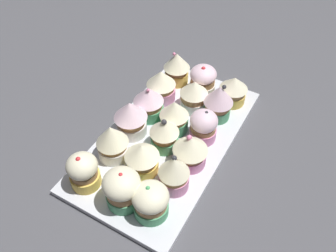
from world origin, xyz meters
TOP-DOWN VIEW (x-y plane):
  - ground_plane at (0.00, 0.00)cm, footprint 180.00×180.00cm
  - baking_tray at (0.00, 0.00)cm, footprint 41.81×22.96cm
  - cupcake_0 at (-15.65, -6.67)cm, footprint 5.88×5.88cm
  - cupcake_1 at (-9.06, -6.82)cm, footprint 6.22×6.22cm
  - cupcake_2 at (-3.30, -6.36)cm, footprint 6.15×6.15cm
  - cupcake_3 at (2.43, -6.80)cm, footprint 6.44×6.44cm
  - cupcake_4 at (8.92, -6.46)cm, footprint 5.90×5.90cm
  - cupcake_5 at (16.40, -7.04)cm, footprint 5.31×5.31cm
  - cupcake_6 at (-15.21, 0.46)cm, footprint 5.70×5.70cm
  - cupcake_7 at (-9.87, 0.52)cm, footprint 5.82×5.82cm
  - cupcake_8 at (-2.41, 0.44)cm, footprint 5.74×5.74cm
  - cupcake_9 at (2.42, 0.61)cm, footprint 5.54×5.54cm
  - cupcake_10 at (9.10, -0.07)cm, footprint 6.15×6.15cm
  - cupcake_11 at (16.17, 0.75)cm, footprint 6.21×6.21cm
  - cupcake_12 at (-15.63, 6.89)cm, footprint 5.93×5.93cm
  - cupcake_13 at (-9.86, 5.94)cm, footprint 5.96×5.96cm
  - cupcake_14 at (-3.11, 5.95)cm, footprint 5.31×5.31cm
  - cupcake_15 at (3.46, 6.52)cm, footprint 6.37×6.37cm
  - cupcake_16 at (9.40, 6.50)cm, footprint 5.32×5.32cm
  - cupcake_17 at (15.57, 5.72)cm, footprint 5.96×5.96cm

SIDE VIEW (x-z plane):
  - ground_plane at x=0.00cm, z-range -3.00..0.00cm
  - baking_tray at x=0.00cm, z-range 0.00..1.20cm
  - cupcake_17 at x=15.57cm, z-range 1.11..7.72cm
  - cupcake_14 at x=-3.11cm, z-range 1.08..7.95cm
  - cupcake_12 at x=-15.63cm, z-range 1.32..7.76cm
  - cupcake_15 at x=3.46cm, z-range 1.16..7.96cm
  - cupcake_6 at x=-15.21cm, z-range 1.10..8.20cm
  - cupcake_10 at x=9.10cm, z-range 1.36..7.95cm
  - cupcake_7 at x=-9.87cm, z-range 1.24..8.14cm
  - cupcake_5 at x=16.40cm, z-range 1.07..8.33cm
  - cupcake_9 at x=2.42cm, z-range 1.16..8.49cm
  - cupcake_1 at x=-9.06cm, z-range 1.26..8.49cm
  - cupcake_2 at x=-3.30cm, z-range 1.14..8.67cm
  - cupcake_8 at x=-2.41cm, z-range 1.27..8.55cm
  - cupcake_16 at x=9.40cm, z-range 1.11..8.81cm
  - cupcake_11 at x=16.17cm, z-range 1.21..8.76cm
  - cupcake_4 at x=8.92cm, z-range 1.25..8.81cm
  - cupcake_0 at x=-15.65cm, z-range 1.31..9.15cm
  - cupcake_3 at x=2.43cm, z-range 1.39..9.20cm
  - cupcake_13 at x=-9.86cm, z-range 1.30..9.56cm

